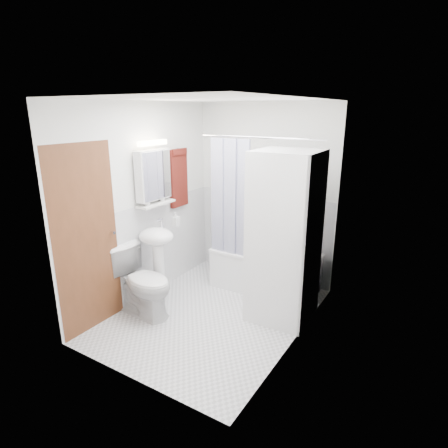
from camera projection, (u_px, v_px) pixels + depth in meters
The scene contains 20 objects.
floor at pixel (213, 314), 4.39m from camera, with size 2.60×2.60×0.00m, color silver.
room_walls at pixel (212, 190), 3.96m from camera, with size 2.60×2.60×2.60m.
wainscot at pixel (226, 259), 4.46m from camera, with size 1.98×2.58×2.58m.
door at pixel (113, 233), 4.13m from camera, with size 0.05×2.00×2.00m.
bathtub at pixel (265, 268), 4.95m from camera, with size 1.36×0.65×0.52m.
tub_spout at pixel (291, 224), 4.96m from camera, with size 0.04×0.04×0.12m, color silver.
curtain_rod at pixel (260, 137), 4.23m from camera, with size 0.02×0.02×1.54m, color silver.
shower_curtain at pixel (229, 198), 4.65m from camera, with size 0.55×0.02×1.45m.
sink at pixel (157, 248), 4.51m from camera, with size 0.44×0.37×1.04m.
medicine_cabinet at pixel (153, 174), 4.47m from camera, with size 0.13×0.50×0.71m.
shelf at pixel (156, 204), 4.57m from camera, with size 0.18×0.54×0.03m, color silver.
shower_caddy at pixel (295, 203), 4.83m from camera, with size 0.22×0.06×0.02m, color silver.
towel at pixel (179, 177), 4.95m from camera, with size 0.07×0.32×0.78m.
washer_dryer at pixel (284, 238), 4.11m from camera, with size 0.70×0.69×1.90m.
toilet at pixel (142, 282), 4.32m from camera, with size 0.45×0.81×0.80m, color white.
soap_pump at pixel (176, 222), 4.68m from camera, with size 0.08×0.17×0.08m, color gray.
shelf_bottle at pixel (147, 202), 4.43m from camera, with size 0.07×0.18×0.07m, color gray.
shelf_cup at pixel (162, 197), 4.65m from camera, with size 0.10×0.09×0.10m, color gray.
shampoo_a at pixel (287, 196), 4.87m from camera, with size 0.13×0.17×0.13m, color gray.
shampoo_b at pixel (295, 199), 4.82m from camera, with size 0.08×0.21×0.08m, color #27589F.
Camera 1 is at (2.15, -3.25, 2.30)m, focal length 30.00 mm.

